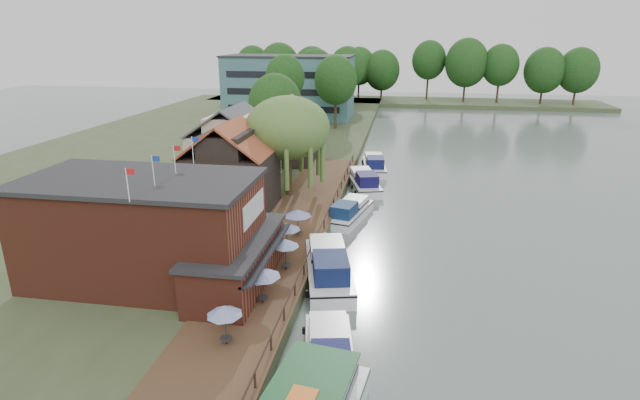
# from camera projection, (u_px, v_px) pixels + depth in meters

# --- Properties ---
(ground) EXTENTS (260.00, 260.00, 0.00)m
(ground) POSITION_uv_depth(u_px,v_px,m) (378.00, 302.00, 33.78)
(ground) COLOR slate
(ground) RESTS_ON ground
(land_bank) EXTENTS (50.00, 140.00, 1.00)m
(land_bank) POSITION_uv_depth(u_px,v_px,m) (181.00, 157.00, 71.08)
(land_bank) COLOR #384728
(land_bank) RESTS_ON ground
(quay_deck) EXTENTS (6.00, 50.00, 0.10)m
(quay_deck) POSITION_uv_depth(u_px,v_px,m) (294.00, 227.00, 44.06)
(quay_deck) COLOR #47301E
(quay_deck) RESTS_ON land_bank
(quay_rail) EXTENTS (0.20, 49.00, 1.00)m
(quay_rail) POSITION_uv_depth(u_px,v_px,m) (325.00, 222.00, 43.96)
(quay_rail) COLOR black
(quay_rail) RESTS_ON land_bank
(pub) EXTENTS (20.00, 11.00, 7.30)m
(pub) POSITION_uv_depth(u_px,v_px,m) (171.00, 231.00, 33.57)
(pub) COLOR maroon
(pub) RESTS_ON land_bank
(hotel_block) EXTENTS (25.40, 12.40, 12.30)m
(hotel_block) POSITION_uv_depth(u_px,v_px,m) (289.00, 87.00, 100.45)
(hotel_block) COLOR #38666B
(hotel_block) RESTS_ON land_bank
(cottage_a) EXTENTS (8.60, 7.60, 8.50)m
(cottage_a) POSITION_uv_depth(u_px,v_px,m) (231.00, 166.00, 47.57)
(cottage_a) COLOR black
(cottage_a) RESTS_ON land_bank
(cottage_b) EXTENTS (9.60, 8.60, 8.50)m
(cottage_b) POSITION_uv_depth(u_px,v_px,m) (235.00, 144.00, 57.40)
(cottage_b) COLOR beige
(cottage_b) RESTS_ON land_bank
(cottage_c) EXTENTS (7.60, 7.60, 8.50)m
(cottage_c) POSITION_uv_depth(u_px,v_px,m) (286.00, 130.00, 65.19)
(cottage_c) COLOR black
(cottage_c) RESTS_ON land_bank
(willow) EXTENTS (8.60, 8.60, 10.43)m
(willow) POSITION_uv_depth(u_px,v_px,m) (288.00, 147.00, 51.24)
(willow) COLOR #476B2D
(willow) RESTS_ON land_bank
(umbrella_0) EXTENTS (1.97, 1.97, 2.38)m
(umbrella_0) POSITION_uv_depth(u_px,v_px,m) (225.00, 325.00, 26.96)
(umbrella_0) COLOR navy
(umbrella_0) RESTS_ON quay_deck
(umbrella_1) EXTENTS (2.38, 2.38, 2.38)m
(umbrella_1) POSITION_uv_depth(u_px,v_px,m) (262.00, 286.00, 31.18)
(umbrella_1) COLOR navy
(umbrella_1) RESTS_ON quay_deck
(umbrella_2) EXTENTS (1.99, 1.99, 2.38)m
(umbrella_2) POSITION_uv_depth(u_px,v_px,m) (286.00, 254.00, 35.59)
(umbrella_2) COLOR navy
(umbrella_2) RESTS_ON quay_deck
(umbrella_3) EXTENTS (2.16, 2.16, 2.38)m
(umbrella_3) POSITION_uv_depth(u_px,v_px,m) (287.00, 237.00, 38.62)
(umbrella_3) COLOR navy
(umbrella_3) RESTS_ON quay_deck
(umbrella_4) EXTENTS (2.32, 2.32, 2.38)m
(umbrella_4) POSITION_uv_depth(u_px,v_px,m) (298.00, 223.00, 41.51)
(umbrella_4) COLOR #1C249B
(umbrella_4) RESTS_ON quay_deck
(cruiser_0) EXTENTS (4.68, 9.66, 2.22)m
(cruiser_0) POSITION_uv_depth(u_px,v_px,m) (330.00, 352.00, 26.63)
(cruiser_0) COLOR white
(cruiser_0) RESTS_ON ground
(cruiser_1) EXTENTS (5.77, 11.23, 2.63)m
(cruiser_1) POSITION_uv_depth(u_px,v_px,m) (329.00, 263.00, 36.56)
(cruiser_1) COLOR white
(cruiser_1) RESTS_ON ground
(cruiser_2) EXTENTS (4.83, 9.34, 2.12)m
(cruiser_2) POSITION_uv_depth(u_px,v_px,m) (350.00, 209.00, 48.44)
(cruiser_2) COLOR white
(cruiser_2) RESTS_ON ground
(cruiser_3) EXTENTS (5.70, 10.24, 2.36)m
(cruiser_3) POSITION_uv_depth(u_px,v_px,m) (364.00, 179.00, 57.99)
(cruiser_3) COLOR white
(cruiser_3) RESTS_ON ground
(cruiser_4) EXTENTS (4.22, 9.88, 2.31)m
(cruiser_4) POSITION_uv_depth(u_px,v_px,m) (374.00, 163.00, 65.52)
(cruiser_4) COLOR silver
(cruiser_4) RESTS_ON ground
(bank_tree_0) EXTENTS (7.81, 7.81, 10.99)m
(bank_tree_0) POSITION_uv_depth(u_px,v_px,m) (276.00, 112.00, 72.54)
(bank_tree_0) COLOR #143811
(bank_tree_0) RESTS_ON land_bank
(bank_tree_1) EXTENTS (6.28, 6.28, 13.26)m
(bank_tree_1) POSITION_uv_depth(u_px,v_px,m) (285.00, 97.00, 80.38)
(bank_tree_1) COLOR #143811
(bank_tree_1) RESTS_ON land_bank
(bank_tree_2) EXTENTS (7.50, 7.50, 12.85)m
(bank_tree_2) POSITION_uv_depth(u_px,v_px,m) (336.00, 92.00, 88.07)
(bank_tree_2) COLOR #143811
(bank_tree_2) RESTS_ON land_bank
(bank_tree_3) EXTENTS (8.21, 8.21, 13.36)m
(bank_tree_3) POSITION_uv_depth(u_px,v_px,m) (316.00, 81.00, 106.21)
(bank_tree_3) COLOR #143811
(bank_tree_3) RESTS_ON land_bank
(bank_tree_4) EXTENTS (8.31, 8.31, 13.67)m
(bank_tree_4) POSITION_uv_depth(u_px,v_px,m) (347.00, 77.00, 115.20)
(bank_tree_4) COLOR #143811
(bank_tree_4) RESTS_ON land_bank
(bank_tree_5) EXTENTS (7.88, 7.88, 11.62)m
(bank_tree_5) POSITION_uv_depth(u_px,v_px,m) (337.00, 79.00, 121.59)
(bank_tree_5) COLOR #143811
(bank_tree_5) RESTS_ON land_bank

